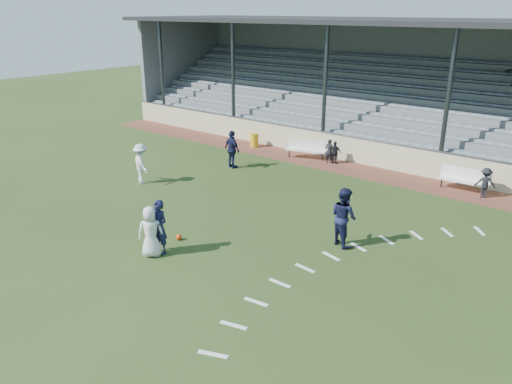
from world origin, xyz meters
TOP-DOWN VIEW (x-y plane):
  - ground at (0.00, 0.00)m, footprint 90.00×90.00m
  - cinder_track at (0.00, 10.50)m, footprint 34.00×2.00m
  - retaining_wall at (0.00, 11.55)m, footprint 34.00×0.18m
  - bench_left at (-3.25, 10.62)m, footprint 2.02×1.08m
  - bench_right at (4.39, 10.71)m, footprint 2.01×0.50m
  - trash_bin at (-6.70, 10.70)m, footprint 0.46×0.46m
  - football at (-1.34, 0.15)m, footprint 0.20×0.20m
  - player_white_lead at (-1.16, -1.11)m, footprint 0.91×0.90m
  - player_navy_lead at (-1.12, -0.81)m, footprint 0.64×0.42m
  - player_navy_mid at (2.96, 3.21)m, footprint 1.14×1.03m
  - player_white_wing at (-6.75, 3.07)m, footprint 1.26×0.98m
  - player_navy_wing at (-5.16, 7.15)m, footprint 1.12×0.67m
  - sub_left_near at (-1.98, 10.63)m, footprint 0.49×0.38m
  - sub_left_far at (-1.71, 10.72)m, footprint 0.68×0.38m
  - sub_right at (5.27, 10.42)m, footprint 0.89×0.70m
  - grandstand at (0.00, 16.26)m, footprint 34.60×9.00m
  - penalty_arc at (4.12, 0.00)m, footprint 3.89×14.63m

SIDE VIEW (x-z plane):
  - ground at x=0.00m, z-range 0.00..0.00m
  - penalty_arc at x=4.12m, z-range 0.00..0.01m
  - cinder_track at x=0.00m, z-range 0.00..0.02m
  - football at x=-1.34m, z-range 0.00..0.20m
  - trash_bin at x=-6.70m, z-range 0.02..0.75m
  - sub_left_far at x=-1.71m, z-range 0.02..1.11m
  - bench_left at x=-3.25m, z-range 0.11..1.06m
  - bench_right at x=4.39m, z-range 0.11..1.06m
  - retaining_wall at x=0.00m, z-range 0.00..1.20m
  - sub_left_near at x=-1.98m, z-range 0.02..1.20m
  - sub_right at x=5.27m, z-range 0.02..1.24m
  - player_white_lead at x=-1.16m, z-range 0.00..1.59m
  - player_navy_lead at x=-1.12m, z-range 0.00..1.72m
  - player_white_wing at x=-6.75m, z-range 0.00..1.72m
  - player_navy_wing at x=-5.16m, z-range 0.00..1.79m
  - player_navy_mid at x=2.96m, z-range 0.00..1.91m
  - grandstand at x=0.00m, z-range -1.10..5.51m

